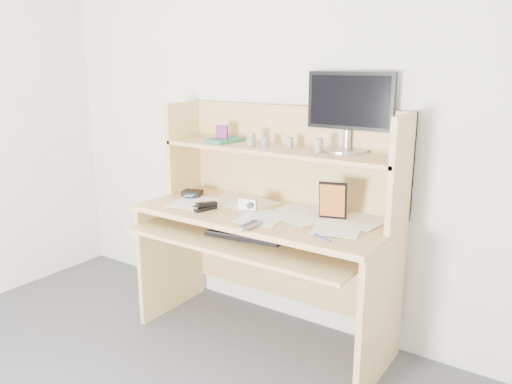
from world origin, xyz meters
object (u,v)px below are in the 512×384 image
Objects in this scene: game_case at (333,200)px; monitor at (349,109)px; tv_remote at (249,225)px; desk at (271,219)px; keyboard at (246,235)px.

game_case is 0.48m from monitor.
monitor reaches higher than tv_remote.
desk is at bearing 107.50° from tv_remote.
tv_remote is (0.10, -0.12, 0.10)m from keyboard.
tv_remote is 0.45m from game_case.
desk is 0.23m from keyboard.
tv_remote reaches higher than keyboard.
desk is at bearing -152.24° from monitor.
monitor reaches higher than keyboard.
desk is 0.36m from tv_remote.
desk reaches higher than keyboard.
tv_remote is 0.34× the size of monitor.
game_case is at bearing -85.43° from monitor.
desk is at bearing 163.15° from game_case.
monitor is at bearing 27.48° from desk.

